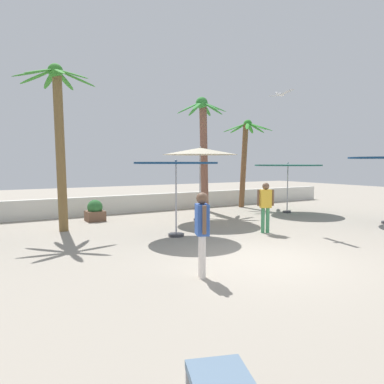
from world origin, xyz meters
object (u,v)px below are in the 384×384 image
at_px(patio_umbrella_1, 200,152).
at_px(palm_tree_1, 203,141).
at_px(patio_umbrella_4, 176,167).
at_px(palm_tree_2, 245,150).
at_px(guest_1, 202,226).
at_px(planter, 95,211).
at_px(guest_0, 266,203).
at_px(palm_tree_0, 59,127).
at_px(patio_umbrella_3, 288,166).
at_px(seagull_0, 280,94).

xyz_separation_m(patio_umbrella_1, palm_tree_1, (1.65, 2.35, 0.60)).
relative_size(patio_umbrella_1, patio_umbrella_4, 1.16).
height_order(palm_tree_2, guest_1, palm_tree_2).
bearing_deg(planter, guest_0, -52.12).
distance_m(patio_umbrella_1, planter, 4.82).
relative_size(palm_tree_1, planter, 6.35).
distance_m(palm_tree_0, guest_1, 7.21).
xyz_separation_m(patio_umbrella_3, palm_tree_0, (-9.94, 0.60, 1.36)).
distance_m(patio_umbrella_1, seagull_0, 3.72).
bearing_deg(planter, palm_tree_0, -135.11).
relative_size(palm_tree_2, seagull_0, 3.26).
relative_size(patio_umbrella_4, palm_tree_2, 0.57).
bearing_deg(guest_0, patio_umbrella_1, 98.25).
height_order(patio_umbrella_1, palm_tree_0, palm_tree_0).
relative_size(palm_tree_1, seagull_0, 3.86).
height_order(patio_umbrella_3, guest_0, patio_umbrella_3).
distance_m(palm_tree_2, planter, 8.51).
bearing_deg(planter, patio_umbrella_4, -72.38).
bearing_deg(guest_1, palm_tree_2, 46.91).
distance_m(guest_1, seagull_0, 7.46).
relative_size(palm_tree_1, guest_0, 3.25).
bearing_deg(seagull_0, patio_umbrella_4, 174.04).
xyz_separation_m(palm_tree_0, palm_tree_1, (6.91, 1.90, -0.17)).
relative_size(patio_umbrella_1, patio_umbrella_3, 0.99).
bearing_deg(palm_tree_1, patio_umbrella_4, -130.59).
bearing_deg(patio_umbrella_1, guest_1, -121.70).
relative_size(palm_tree_0, seagull_0, 3.98).
relative_size(palm_tree_1, palm_tree_2, 1.18).
bearing_deg(palm_tree_0, patio_umbrella_3, -3.47).
bearing_deg(palm_tree_0, palm_tree_2, 12.66).
relative_size(patio_umbrella_4, seagull_0, 1.86).
height_order(guest_1, seagull_0, seagull_0).
height_order(patio_umbrella_3, guest_1, patio_umbrella_3).
relative_size(palm_tree_2, planter, 5.36).
relative_size(palm_tree_0, guest_1, 3.21).
xyz_separation_m(palm_tree_0, guest_1, (1.45, -6.62, -2.46)).
height_order(patio_umbrella_1, guest_0, patio_umbrella_1).
height_order(patio_umbrella_1, palm_tree_2, palm_tree_2).
distance_m(palm_tree_1, guest_1, 10.38).
relative_size(patio_umbrella_1, palm_tree_2, 0.66).
bearing_deg(guest_0, palm_tree_1, 78.33).
xyz_separation_m(palm_tree_1, palm_tree_2, (2.77, 0.27, -0.37)).
bearing_deg(seagull_0, palm_tree_1, 90.12).
height_order(patio_umbrella_4, planter, patio_umbrella_4).
xyz_separation_m(patio_umbrella_3, planter, (-8.35, 2.19, -1.77)).
bearing_deg(palm_tree_2, planter, -175.85).
xyz_separation_m(patio_umbrella_1, guest_1, (-3.82, -6.18, -1.69)).
bearing_deg(guest_1, patio_umbrella_1, 58.30).
bearing_deg(patio_umbrella_4, palm_tree_2, 36.02).
distance_m(palm_tree_1, seagull_0, 5.21).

